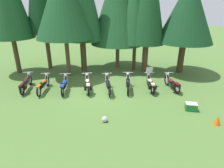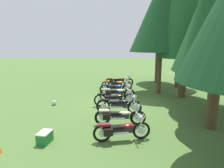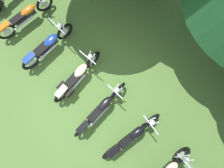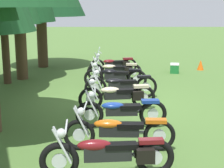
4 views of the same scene
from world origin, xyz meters
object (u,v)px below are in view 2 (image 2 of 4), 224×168
(motorcycle_1, at_px, (117,84))
(pine_tree_4, at_px, (224,2))
(pine_tree_5, at_px, (221,2))
(motorcycle_2, at_px, (116,88))
(motorcycle_3, at_px, (116,93))
(motorcycle_5, at_px, (119,105))
(motorcycle_6, at_px, (119,116))
(pine_tree_2, at_px, (162,14))
(motorcycle_0, at_px, (119,81))
(motorcycle_4, at_px, (115,98))
(picnic_cooler, at_px, (45,137))
(dropped_helmet, at_px, (54,103))
(motorcycle_7, at_px, (121,130))
(pine_tree_0, at_px, (160,10))

(motorcycle_1, bearing_deg, pine_tree_4, -44.03)
(motorcycle_1, height_order, pine_tree_5, pine_tree_5)
(motorcycle_2, relative_size, pine_tree_5, 0.28)
(motorcycle_3, bearing_deg, motorcycle_5, -95.97)
(motorcycle_6, bearing_deg, pine_tree_2, 63.95)
(motorcycle_0, height_order, motorcycle_3, motorcycle_3)
(motorcycle_4, bearing_deg, motorcycle_2, 83.58)
(motorcycle_0, bearing_deg, picnic_cooler, -111.02)
(motorcycle_2, distance_m, motorcycle_4, 2.86)
(motorcycle_2, relative_size, dropped_helmet, 8.16)
(motorcycle_7, distance_m, picnic_cooler, 2.76)
(pine_tree_0, bearing_deg, motorcycle_0, -61.14)
(motorcycle_1, relative_size, motorcycle_4, 0.98)
(motorcycle_5, height_order, picnic_cooler, motorcycle_5)
(motorcycle_6, bearing_deg, dropped_helmet, 141.56)
(motorcycle_4, relative_size, pine_tree_2, 0.30)
(motorcycle_0, height_order, pine_tree_0, pine_tree_0)
(motorcycle_4, distance_m, pine_tree_4, 7.30)
(motorcycle_2, height_order, pine_tree_0, pine_tree_0)
(motorcycle_4, bearing_deg, motorcycle_5, -87.21)
(motorcycle_0, relative_size, picnic_cooler, 3.68)
(motorcycle_4, xyz_separation_m, dropped_helmet, (-0.19, -3.57, -0.31))
(motorcycle_4, bearing_deg, pine_tree_0, 57.26)
(pine_tree_0, bearing_deg, motorcycle_7, -17.70)
(dropped_helmet, bearing_deg, motorcycle_3, 107.45)
(motorcycle_1, distance_m, motorcycle_2, 1.41)
(pine_tree_2, bearing_deg, motorcycle_0, -129.76)
(motorcycle_1, relative_size, pine_tree_2, 0.30)
(motorcycle_5, xyz_separation_m, pine_tree_4, (-0.45, 5.03, 5.02))
(pine_tree_4, xyz_separation_m, dropped_helmet, (-1.05, -8.79, -5.35))
(motorcycle_1, bearing_deg, motorcycle_5, -88.40)
(motorcycle_2, xyz_separation_m, picnic_cooler, (7.33, -2.65, -0.23))
(motorcycle_4, distance_m, motorcycle_7, 4.29)
(motorcycle_1, distance_m, dropped_helmet, 5.54)
(motorcycle_3, relative_size, dropped_helmet, 8.08)
(motorcycle_2, bearing_deg, motorcycle_1, 82.94)
(motorcycle_7, relative_size, dropped_helmet, 7.61)
(pine_tree_5, bearing_deg, pine_tree_2, -166.86)
(motorcycle_4, height_order, motorcycle_6, motorcycle_6)
(motorcycle_2, distance_m, pine_tree_2, 5.90)
(motorcycle_0, height_order, motorcycle_4, motorcycle_4)
(motorcycle_6, height_order, pine_tree_0, pine_tree_0)
(motorcycle_7, bearing_deg, pine_tree_4, 24.42)
(motorcycle_6, relative_size, pine_tree_2, 0.28)
(motorcycle_1, xyz_separation_m, pine_tree_4, (5.13, 5.05, 5.04))
(picnic_cooler, bearing_deg, motorcycle_6, 120.89)
(motorcycle_1, bearing_deg, pine_tree_2, -19.44)
(motorcycle_2, height_order, motorcycle_7, motorcycle_2)
(picnic_cooler, bearing_deg, motorcycle_3, 155.26)
(motorcycle_2, relative_size, pine_tree_0, 0.23)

